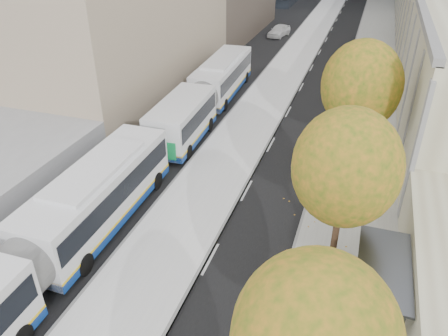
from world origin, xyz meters
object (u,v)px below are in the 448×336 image
at_px(bus_near, 46,247).
at_px(distant_car, 279,31).
at_px(bus_far, 208,92).
at_px(bus_shelter, 388,276).

distance_m(bus_near, distant_car, 45.00).
height_order(bus_near, bus_far, bus_near).
height_order(bus_near, distant_car, bus_near).
bearing_deg(bus_near, bus_far, 89.32).
relative_size(bus_shelter, bus_far, 0.24).
distance_m(bus_shelter, bus_far, 21.65).
relative_size(bus_near, distant_car, 4.29).
distance_m(bus_shelter, bus_near, 13.60).
height_order(bus_shelter, bus_far, bus_far).
distance_m(bus_shelter, distant_car, 44.88).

